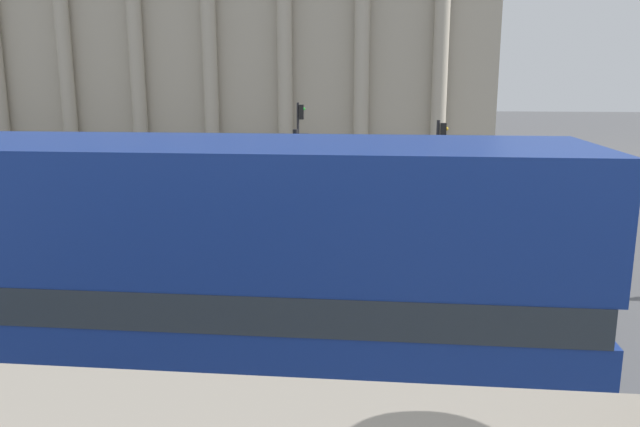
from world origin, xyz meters
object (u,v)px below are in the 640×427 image
object	(u,v)px
plaza_building_left	(235,5)
pedestrian_olive	(518,211)
pedestrian_white	(529,224)
traffic_light_near	(299,189)
double_decker_bus	(185,284)
pedestrian_black	(414,257)
traffic_light_far	(300,131)
traffic_light_mid	(439,154)

from	to	relation	value
plaza_building_left	pedestrian_olive	bearing A→B (deg)	-60.06
plaza_building_left	pedestrian_white	bearing A→B (deg)	-61.89
traffic_light_near	pedestrian_olive	world-z (taller)	traffic_light_near
traffic_light_near	double_decker_bus	bearing A→B (deg)	-95.78
pedestrian_olive	pedestrian_black	distance (m)	6.53
traffic_light_near	pedestrian_olive	xyz separation A→B (m)	(6.07, 5.62, -1.55)
double_decker_bus	plaza_building_left	xyz separation A→B (m)	(-8.13, 37.71, 7.74)
plaza_building_left	traffic_light_far	size ratio (longest dim) A/B	9.09
pedestrian_white	pedestrian_black	distance (m)	4.97
double_decker_bus	traffic_light_mid	world-z (taller)	double_decker_bus
traffic_light_far	double_decker_bus	bearing A→B (deg)	-86.07
traffic_light_near	pedestrian_white	xyz separation A→B (m)	(6.00, 3.74, -1.54)
plaza_building_left	pedestrian_olive	world-z (taller)	plaza_building_left
traffic_light_mid	traffic_light_far	xyz separation A→B (m)	(-6.08, 7.36, 0.21)
traffic_light_mid	traffic_light_far	world-z (taller)	traffic_light_far
pedestrian_black	traffic_light_near	bearing A→B (deg)	150.97
traffic_light_mid	traffic_light_far	distance (m)	9.54
plaza_building_left	traffic_light_near	world-z (taller)	plaza_building_left
traffic_light_far	pedestrian_olive	bearing A→B (deg)	-52.06
plaza_building_left	pedestrian_black	xyz separation A→B (m)	(11.42, -31.33, -9.11)
pedestrian_olive	traffic_light_far	bearing A→B (deg)	90.34
pedestrian_black	pedestrian_white	bearing A→B (deg)	17.27
traffic_light_mid	pedestrian_black	size ratio (longest dim) A/B	2.07
plaza_building_left	double_decker_bus	bearing A→B (deg)	-77.83
double_decker_bus	pedestrian_black	size ratio (longest dim) A/B	5.90
pedestrian_olive	pedestrian_black	bearing A→B (deg)	-159.21
traffic_light_near	plaza_building_left	bearing A→B (deg)	105.61
traffic_light_mid	pedestrian_white	size ratio (longest dim) A/B	2.07
pedestrian_olive	plaza_building_left	bearing A→B (deg)	82.34
traffic_light_far	pedestrian_olive	xyz separation A→B (m)	(8.26, -10.59, -1.55)
double_decker_bus	pedestrian_black	distance (m)	7.30
pedestrian_white	pedestrian_black	bearing A→B (deg)	58.59
plaza_building_left	traffic_light_mid	distance (m)	26.99
pedestrian_olive	pedestrian_black	world-z (taller)	pedestrian_black
pedestrian_black	double_decker_bus	bearing A→B (deg)	-147.62
traffic_light_near	pedestrian_white	world-z (taller)	traffic_light_near
pedestrian_white	pedestrian_black	size ratio (longest dim) A/B	1.00
traffic_light_near	pedestrian_white	size ratio (longest dim) A/B	2.27
traffic_light_near	pedestrian_white	bearing A→B (deg)	31.90
traffic_light_far	pedestrian_white	bearing A→B (deg)	-56.73
double_decker_bus	plaza_building_left	distance (m)	39.34
pedestrian_olive	pedestrian_black	size ratio (longest dim) A/B	0.99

